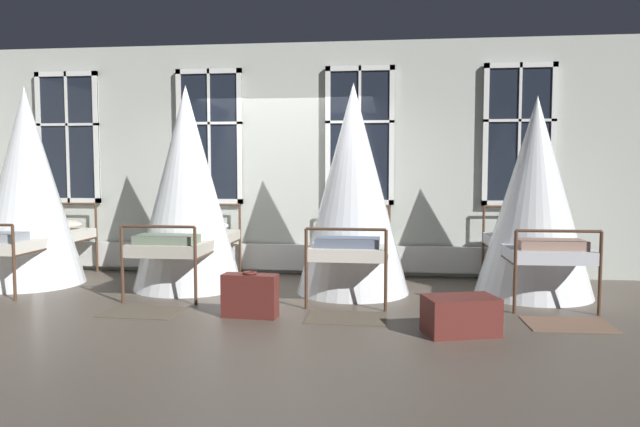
{
  "coord_description": "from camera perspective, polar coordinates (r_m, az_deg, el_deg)",
  "views": [
    {
      "loc": [
        1.5,
        -7.2,
        1.5
      ],
      "look_at": [
        0.65,
        0.07,
        0.96
      ],
      "focal_mm": 33.59,
      "sensor_mm": 36.0,
      "label": 1
    }
  ],
  "objects": [
    {
      "name": "cot_first",
      "position": [
        8.64,
        -26.09,
        2.09
      ],
      "size": [
        1.37,
        1.96,
        2.56
      ],
      "rotation": [
        0.0,
        0.0,
        1.57
      ],
      "color": "#4C3323",
      "rests_on": "ground"
    },
    {
      "name": "cot_second",
      "position": [
        7.72,
        -12.55,
        2.17
      ],
      "size": [
        1.37,
        1.96,
        2.55
      ],
      "rotation": [
        0.0,
        0.0,
        1.56
      ],
      "color": "#4C3323",
      "rests_on": "ground"
    },
    {
      "name": "travel_trunk",
      "position": [
        5.67,
        13.24,
        -9.43
      ],
      "size": [
        0.73,
        0.56,
        0.35
      ],
      "primitive_type": "cube",
      "rotation": [
        0.0,
        0.0,
        0.28
      ],
      "color": "#5B231E",
      "rests_on": "ground"
    },
    {
      "name": "ground",
      "position": [
        7.5,
        -5.02,
        -7.3
      ],
      "size": [
        19.44,
        19.44,
        0.0
      ],
      "primitive_type": "plane",
      "color": "brown"
    },
    {
      "name": "back_wall_with_windows",
      "position": [
        8.6,
        -3.36,
        5.14
      ],
      "size": [
        10.69,
        0.1,
        3.27
      ],
      "primitive_type": "cube",
      "color": "#B2B7AD",
      "rests_on": "ground"
    },
    {
      "name": "rug_second",
      "position": [
        6.62,
        -16.57,
        -8.98
      ],
      "size": [
        0.82,
        0.59,
        0.01
      ],
      "primitive_type": "cube",
      "rotation": [
        0.0,
        0.0,
        -0.04
      ],
      "color": "brown",
      "rests_on": "ground"
    },
    {
      "name": "cot_third",
      "position": [
        7.25,
        3.16,
        2.09
      ],
      "size": [
        1.37,
        1.97,
        2.54
      ],
      "rotation": [
        0.0,
        0.0,
        1.55
      ],
      "color": "#4C3323",
      "rests_on": "ground"
    },
    {
      "name": "rug_fourth",
      "position": [
        6.34,
        22.56,
        -9.72
      ],
      "size": [
        0.82,
        0.58,
        0.01
      ],
      "primitive_type": "cube",
      "rotation": [
        0.0,
        0.0,
        0.03
      ],
      "color": "brown",
      "rests_on": "ground"
    },
    {
      "name": "cot_fourth",
      "position": [
        7.51,
        19.8,
        1.26
      ],
      "size": [
        1.37,
        1.97,
        2.36
      ],
      "rotation": [
        0.0,
        0.0,
        1.59
      ],
      "color": "#4C3323",
      "rests_on": "ground"
    },
    {
      "name": "suitcase_dark",
      "position": [
        6.16,
        -6.68,
        -7.76
      ],
      "size": [
        0.57,
        0.25,
        0.47
      ],
      "rotation": [
        0.0,
        0.0,
        -0.08
      ],
      "color": "#5B231E",
      "rests_on": "ground"
    },
    {
      "name": "rug_third",
      "position": [
        6.12,
        2.53,
        -9.9
      ],
      "size": [
        0.81,
        0.57,
        0.01
      ],
      "primitive_type": "cube",
      "rotation": [
        0.0,
        0.0,
        -0.01
      ],
      "color": "brown",
      "rests_on": "ground"
    },
    {
      "name": "window_bank",
      "position": [
        8.49,
        -3.49,
        1.43
      ],
      "size": [
        7.4,
        0.1,
        2.85
      ],
      "color": "black",
      "rests_on": "ground"
    }
  ]
}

